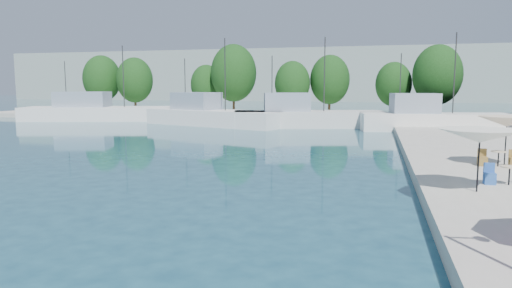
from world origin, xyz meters
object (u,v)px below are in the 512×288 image
(trawler_01, at_px, (104,112))
(trawler_03, at_px, (305,118))
(trawler_04, at_px, (433,120))
(umbrella_cream, at_px, (507,121))
(umbrella_white, at_px, (480,136))
(trawler_02, at_px, (211,116))

(trawler_01, xyz_separation_m, trawler_03, (27.44, -3.48, 0.00))
(trawler_04, bearing_deg, umbrella_cream, -97.92)
(trawler_01, relative_size, umbrella_white, 7.43)
(umbrella_cream, bearing_deg, trawler_03, 118.08)
(trawler_01, xyz_separation_m, umbrella_white, (38.72, -35.34, 1.62))
(trawler_04, relative_size, umbrella_white, 5.14)
(umbrella_white, bearing_deg, trawler_04, 86.52)
(trawler_04, height_order, umbrella_cream, trawler_04)
(trawler_01, bearing_deg, trawler_04, -22.49)
(trawler_02, bearing_deg, trawler_04, 18.42)
(trawler_02, height_order, trawler_03, same)
(trawler_03, distance_m, trawler_04, 13.19)
(trawler_01, height_order, umbrella_white, trawler_01)
(trawler_02, xyz_separation_m, trawler_03, (10.97, 0.32, 0.00))
(trawler_02, bearing_deg, umbrella_white, -35.34)
(trawler_03, distance_m, umbrella_cream, 29.16)
(trawler_03, xyz_separation_m, trawler_04, (13.16, -0.76, 0.00))
(trawler_01, xyz_separation_m, trawler_04, (40.61, -4.24, 0.00))
(umbrella_cream, bearing_deg, trawler_01, 144.68)
(trawler_03, bearing_deg, umbrella_cream, -77.87)
(trawler_04, bearing_deg, umbrella_white, -102.63)
(trawler_02, distance_m, trawler_04, 24.14)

